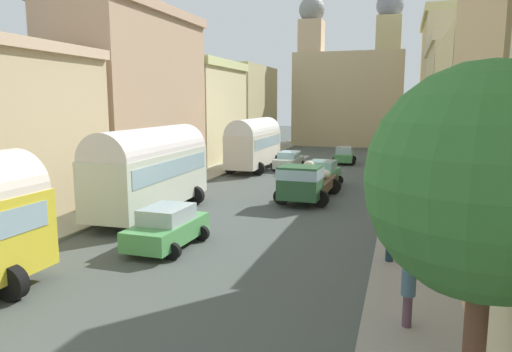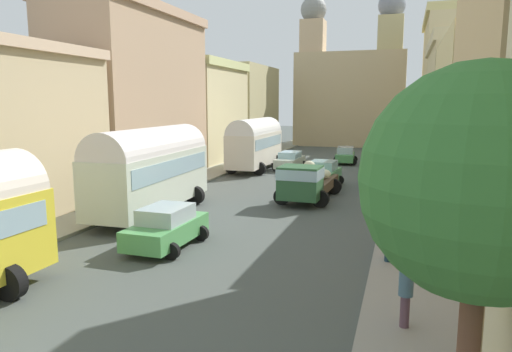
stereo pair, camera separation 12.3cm
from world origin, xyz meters
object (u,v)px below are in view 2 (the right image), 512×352
at_px(pedestrian_1, 389,235).
at_px(pedestrian_3, 406,292).
at_px(car_0, 323,174).
at_px(car_1, 345,155).
at_px(car_3, 290,160).
at_px(pedestrian_2, 429,205).
at_px(cargo_truck_0, 307,181).
at_px(car_2, 167,227).
at_px(pedestrian_0, 397,171).
at_px(parked_bus_1, 151,167).
at_px(parked_bus_2, 255,141).

relative_size(pedestrian_1, pedestrian_3, 1.04).
relative_size(car_0, car_1, 1.00).
distance_m(car_3, pedestrian_2, 18.84).
xyz_separation_m(cargo_truck_0, car_2, (-3.38, -9.78, -0.36)).
relative_size(car_1, pedestrian_0, 2.13).
xyz_separation_m(cargo_truck_0, pedestrian_3, (5.25, -14.00, -0.13)).
bearing_deg(car_1, car_3, -126.62).
relative_size(car_1, car_2, 0.95).
distance_m(parked_bus_1, pedestrian_2, 12.99).
bearing_deg(pedestrian_0, pedestrian_3, -88.45).
xyz_separation_m(parked_bus_2, pedestrian_2, (12.70, -14.79, -1.29)).
bearing_deg(pedestrian_3, car_3, 109.29).
relative_size(parked_bus_1, car_2, 2.20).
xyz_separation_m(pedestrian_0, pedestrian_3, (0.56, -20.90, 0.03)).
xyz_separation_m(cargo_truck_0, car_3, (-3.84, 11.98, -0.40)).
bearing_deg(pedestrian_1, parked_bus_2, 119.09).
bearing_deg(pedestrian_0, parked_bus_1, -132.97).
relative_size(car_3, pedestrian_2, 2.28).
distance_m(pedestrian_0, pedestrian_3, 20.90).
relative_size(parked_bus_2, car_2, 2.10).
distance_m(parked_bus_2, car_0, 8.91).
height_order(cargo_truck_0, pedestrian_0, cargo_truck_0).
bearing_deg(pedestrian_2, car_0, 124.59).
height_order(car_0, pedestrian_1, pedestrian_1).
height_order(pedestrian_0, pedestrian_2, pedestrian_2).
xyz_separation_m(car_3, pedestrian_3, (9.09, -25.98, 0.27)).
bearing_deg(pedestrian_2, car_3, 122.29).
height_order(cargo_truck_0, pedestrian_2, cargo_truck_0).
bearing_deg(cargo_truck_0, pedestrian_1, -63.07).
distance_m(car_2, pedestrian_0, 18.52).
bearing_deg(car_0, pedestrian_2, -55.41).
xyz_separation_m(parked_bus_2, pedestrian_1, (11.19, -20.12, -1.28)).
relative_size(cargo_truck_0, car_1, 1.78).
distance_m(parked_bus_1, car_3, 17.54).
distance_m(parked_bus_2, car_1, 9.21).
bearing_deg(cargo_truck_0, car_0, 89.23).
bearing_deg(parked_bus_2, car_2, -81.46).
relative_size(cargo_truck_0, car_0, 1.78).
height_order(parked_bus_1, pedestrian_2, parked_bus_1).
bearing_deg(parked_bus_2, car_3, 23.36).
bearing_deg(pedestrian_3, pedestrian_2, 84.48).
height_order(car_3, pedestrian_0, pedestrian_0).
height_order(cargo_truck_0, car_3, cargo_truck_0).
height_order(car_0, pedestrian_3, pedestrian_3).
distance_m(parked_bus_1, parked_bus_2, 16.10).
relative_size(parked_bus_1, car_3, 2.05).
xyz_separation_m(car_2, pedestrian_0, (8.07, 16.67, 0.20)).
xyz_separation_m(car_1, pedestrian_2, (6.20, -21.13, 0.29)).
xyz_separation_m(parked_bus_1, car_1, (6.66, 22.44, -1.61)).
relative_size(pedestrian_0, pedestrian_3, 0.98).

